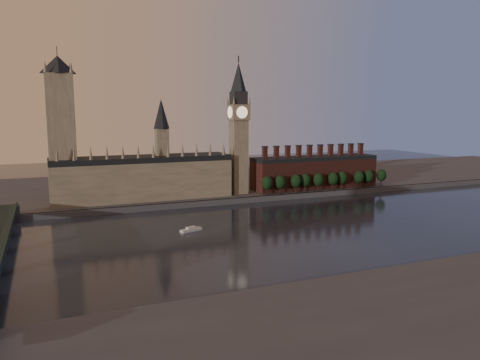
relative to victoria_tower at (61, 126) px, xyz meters
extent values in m
plane|color=black|center=(120.00, -115.00, -59.09)|extent=(900.00, 900.00, 0.00)
cube|color=#444448|center=(120.00, -25.00, -57.09)|extent=(900.00, 4.00, 4.00)
cube|color=#444448|center=(120.00, 65.00, -57.09)|extent=(900.00, 180.00, 4.00)
cube|color=gray|center=(55.00, 0.00, -41.09)|extent=(130.00, 30.00, 28.00)
cube|color=black|center=(55.00, 0.00, -25.09)|extent=(130.00, 30.00, 4.00)
cube|color=gray|center=(70.00, 0.00, -15.09)|extent=(9.00, 9.00, 24.00)
cone|color=black|center=(70.00, 0.00, 7.91)|extent=(12.00, 12.00, 22.00)
cone|color=gray|center=(-4.00, -14.00, -18.09)|extent=(2.60, 2.60, 10.00)
cone|color=gray|center=(6.73, -14.00, -18.09)|extent=(2.60, 2.60, 10.00)
cone|color=gray|center=(17.45, -14.00, -18.09)|extent=(2.60, 2.60, 10.00)
cone|color=gray|center=(28.18, -14.00, -18.09)|extent=(2.60, 2.60, 10.00)
cone|color=gray|center=(38.91, -14.00, -18.09)|extent=(2.60, 2.60, 10.00)
cone|color=gray|center=(49.64, -14.00, -18.09)|extent=(2.60, 2.60, 10.00)
cone|color=gray|center=(60.36, -14.00, -18.09)|extent=(2.60, 2.60, 10.00)
cone|color=gray|center=(71.09, -14.00, -18.09)|extent=(2.60, 2.60, 10.00)
cone|color=gray|center=(81.82, -14.00, -18.09)|extent=(2.60, 2.60, 10.00)
cone|color=gray|center=(92.55, -14.00, -18.09)|extent=(2.60, 2.60, 10.00)
cone|color=gray|center=(103.27, -14.00, -18.09)|extent=(2.60, 2.60, 10.00)
cone|color=gray|center=(114.00, -14.00, -18.09)|extent=(2.60, 2.60, 10.00)
cube|color=gray|center=(0.00, 0.00, -10.09)|extent=(18.00, 18.00, 90.00)
cone|color=black|center=(0.00, 0.00, 40.91)|extent=(24.00, 24.00, 12.00)
cylinder|color=#232326|center=(0.00, 0.00, 46.91)|extent=(0.50, 0.50, 12.00)
cone|color=gray|center=(-8.00, -8.00, 38.91)|extent=(3.00, 3.00, 8.00)
cone|color=gray|center=(8.00, -8.00, 38.91)|extent=(3.00, 3.00, 8.00)
cone|color=gray|center=(-8.00, 8.00, 38.91)|extent=(3.00, 3.00, 8.00)
cone|color=gray|center=(8.00, 8.00, 38.91)|extent=(3.00, 3.00, 8.00)
cube|color=gray|center=(130.00, -5.00, -26.09)|extent=(12.00, 12.00, 58.00)
cube|color=gray|center=(130.00, -5.00, 8.91)|extent=(14.00, 14.00, 12.00)
cube|color=#232326|center=(130.00, -5.00, 19.91)|extent=(11.00, 11.00, 10.00)
cone|color=black|center=(130.00, -5.00, 35.91)|extent=(13.00, 13.00, 22.00)
cylinder|color=#232326|center=(130.00, -5.00, 49.41)|extent=(1.00, 1.00, 5.00)
cylinder|color=beige|center=(130.00, -12.20, 8.91)|extent=(9.00, 0.50, 9.00)
cylinder|color=beige|center=(130.00, 2.20, 8.91)|extent=(9.00, 0.50, 9.00)
cylinder|color=beige|center=(122.80, -5.00, 8.91)|extent=(0.50, 9.00, 9.00)
cylinder|color=beige|center=(137.20, -5.00, 8.91)|extent=(0.50, 9.00, 9.00)
cone|color=gray|center=(123.50, -11.50, 17.91)|extent=(2.00, 2.00, 6.00)
cone|color=gray|center=(136.50, -11.50, 17.91)|extent=(2.00, 2.00, 6.00)
cone|color=gray|center=(123.50, 1.50, 17.91)|extent=(2.00, 2.00, 6.00)
cone|color=gray|center=(136.50, 1.50, 17.91)|extent=(2.00, 2.00, 6.00)
cube|color=#542620|center=(200.00, -5.00, -43.09)|extent=(110.00, 25.00, 24.00)
cube|color=black|center=(200.00, -5.00, -29.59)|extent=(110.00, 25.00, 3.00)
cube|color=#542620|center=(153.00, -5.00, -23.59)|extent=(3.50, 3.50, 9.00)
cube|color=#232326|center=(153.00, -5.00, -18.59)|extent=(4.20, 4.20, 1.00)
cube|color=#542620|center=(163.44, -5.00, -23.59)|extent=(3.50, 3.50, 9.00)
cube|color=#232326|center=(163.44, -5.00, -18.59)|extent=(4.20, 4.20, 1.00)
cube|color=#542620|center=(173.89, -5.00, -23.59)|extent=(3.50, 3.50, 9.00)
cube|color=#232326|center=(173.89, -5.00, -18.59)|extent=(4.20, 4.20, 1.00)
cube|color=#542620|center=(184.33, -5.00, -23.59)|extent=(3.50, 3.50, 9.00)
cube|color=#232326|center=(184.33, -5.00, -18.59)|extent=(4.20, 4.20, 1.00)
cube|color=#542620|center=(194.78, -5.00, -23.59)|extent=(3.50, 3.50, 9.00)
cube|color=#232326|center=(194.78, -5.00, -18.59)|extent=(4.20, 4.20, 1.00)
cube|color=#542620|center=(205.22, -5.00, -23.59)|extent=(3.50, 3.50, 9.00)
cube|color=#232326|center=(205.22, -5.00, -18.59)|extent=(4.20, 4.20, 1.00)
cube|color=#542620|center=(215.67, -5.00, -23.59)|extent=(3.50, 3.50, 9.00)
cube|color=#232326|center=(215.67, -5.00, -18.59)|extent=(4.20, 4.20, 1.00)
cube|color=#542620|center=(226.11, -5.00, -23.59)|extent=(3.50, 3.50, 9.00)
cube|color=#232326|center=(226.11, -5.00, -18.59)|extent=(4.20, 4.20, 1.00)
cube|color=#542620|center=(236.56, -5.00, -23.59)|extent=(3.50, 3.50, 9.00)
cube|color=#232326|center=(236.56, -5.00, -18.59)|extent=(4.20, 4.20, 1.00)
cube|color=#542620|center=(247.00, -5.00, -23.59)|extent=(3.50, 3.50, 9.00)
cube|color=#232326|center=(247.00, -5.00, -18.59)|extent=(4.20, 4.20, 1.00)
cylinder|color=black|center=(147.33, -21.20, -52.09)|extent=(0.80, 0.80, 6.00)
ellipsoid|color=black|center=(147.33, -21.20, -45.59)|extent=(8.60, 8.60, 10.75)
cylinder|color=black|center=(158.75, -21.25, -52.09)|extent=(0.80, 0.80, 6.00)
ellipsoid|color=black|center=(158.75, -21.25, -45.59)|extent=(8.60, 8.60, 10.75)
cylinder|color=black|center=(172.83, -21.33, -52.09)|extent=(0.80, 0.80, 6.00)
ellipsoid|color=black|center=(172.83, -21.33, -45.59)|extent=(8.60, 8.60, 10.75)
cylinder|color=black|center=(182.36, -19.77, -52.09)|extent=(0.80, 0.80, 6.00)
ellipsoid|color=black|center=(182.36, -19.77, -45.59)|extent=(8.60, 8.60, 10.75)
cylinder|color=black|center=(193.71, -21.46, -52.09)|extent=(0.80, 0.80, 6.00)
ellipsoid|color=black|center=(193.71, -21.46, -45.59)|extent=(8.60, 8.60, 10.75)
cylinder|color=black|center=(207.89, -21.47, -52.09)|extent=(0.80, 0.80, 6.00)
ellipsoid|color=black|center=(207.89, -21.47, -45.59)|extent=(8.60, 8.60, 10.75)
cylinder|color=black|center=(217.84, -19.84, -52.09)|extent=(0.80, 0.80, 6.00)
ellipsoid|color=black|center=(217.84, -19.84, -45.59)|extent=(8.60, 8.60, 10.75)
cylinder|color=black|center=(233.83, -21.48, -52.09)|extent=(0.80, 0.80, 6.00)
ellipsoid|color=black|center=(233.83, -21.48, -45.59)|extent=(8.60, 8.60, 10.75)
cylinder|color=black|center=(244.62, -20.40, -52.09)|extent=(0.80, 0.80, 6.00)
ellipsoid|color=black|center=(244.62, -20.40, -45.59)|extent=(8.60, 8.60, 10.75)
cylinder|color=black|center=(259.13, -19.63, -52.09)|extent=(0.80, 0.80, 6.00)
ellipsoid|color=black|center=(259.13, -19.63, -45.59)|extent=(8.60, 8.60, 10.75)
cube|color=black|center=(-29.50, -120.00, -48.19)|extent=(1.00, 200.00, 1.30)
cube|color=#444448|center=(-35.00, -25.00, -52.09)|extent=(14.00, 8.00, 6.00)
cylinder|color=#232326|center=(-35.00, -64.00, -55.21)|extent=(8.00, 8.00, 7.75)
cylinder|color=#232326|center=(-35.00, -30.00, -55.21)|extent=(8.00, 8.00, 7.75)
cube|color=beige|center=(64.48, -91.08, -58.33)|extent=(13.71, 7.64, 1.51)
cube|color=beige|center=(64.48, -91.08, -57.01)|extent=(6.25, 4.43, 1.13)
camera|label=1|loc=(-11.00, -345.12, 9.63)|focal=35.00mm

